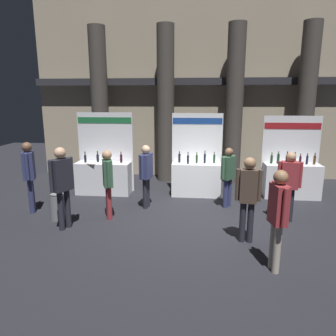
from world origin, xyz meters
name	(u,v)px	position (x,y,z in m)	size (l,w,h in m)	color
ground_plane	(197,219)	(0.00, 0.00, 0.00)	(24.00, 24.00, 0.00)	black
hall_colonnade	(200,95)	(0.00, 4.17, 2.96)	(11.76, 1.19, 6.18)	tan
exhibitor_booth_0	(104,174)	(-2.84, 1.85, 0.60)	(1.70, 0.72, 2.42)	white
exhibitor_booth_1	(196,175)	(-0.05, 1.95, 0.60)	(1.50, 0.66, 2.41)	white
exhibitor_booth_2	(291,177)	(2.70, 2.03, 0.60)	(1.64, 0.66, 2.34)	white
trash_bin	(58,206)	(-3.33, -0.30, 0.32)	(0.38, 0.38, 0.64)	slate
visitor_0	(146,171)	(-1.34, 0.69, 1.00)	(0.32, 0.56, 1.67)	#23232D
visitor_1	(62,180)	(-2.92, -0.84, 1.11)	(0.41, 0.55, 1.83)	#23232D
visitor_2	(29,171)	(-4.17, 0.07, 1.08)	(0.35, 0.49, 1.80)	navy
visitor_5	(278,213)	(1.30, -2.15, 1.03)	(0.27, 0.52, 1.74)	#ADA393
visitor_6	(289,181)	(2.09, 0.10, 0.98)	(0.54, 0.29, 1.65)	#23232D
visitor_7	(248,193)	(0.98, -1.11, 1.02)	(0.50, 0.24, 1.74)	#23232D
visitor_8	(108,179)	(-2.12, -0.15, 0.97)	(0.32, 0.49, 1.66)	maroon
visitor_9	(228,173)	(0.78, 0.96, 0.93)	(0.39, 0.43, 1.59)	navy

